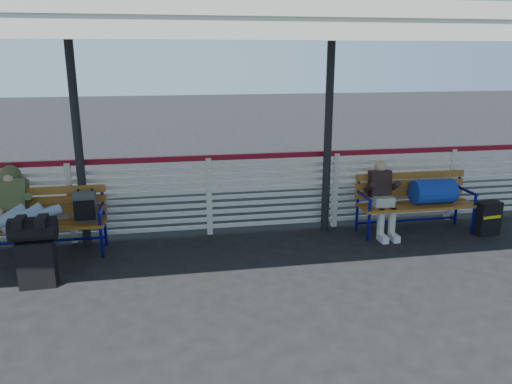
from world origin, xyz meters
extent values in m
plane|color=black|center=(0.00, 0.00, 0.00)|extent=(60.00, 60.00, 0.00)
cube|color=silver|center=(0.00, 1.90, 0.60)|extent=(12.00, 0.04, 1.04)
cube|color=maroon|center=(0.00, 1.90, 1.20)|extent=(12.00, 0.06, 0.08)
cube|color=silver|center=(0.00, 0.90, 3.08)|extent=(12.60, 3.60, 0.16)
cube|color=silver|center=(0.00, -0.85, 2.95)|extent=(12.60, 0.06, 0.30)
cylinder|color=black|center=(-1.80, 1.75, 1.50)|extent=(0.12, 0.12, 3.00)
cylinder|color=black|center=(1.80, 1.75, 1.50)|extent=(0.12, 0.12, 3.00)
cube|color=black|center=(-2.18, 0.47, 0.28)|extent=(0.42, 0.26, 0.57)
cylinder|color=black|center=(-2.18, 0.47, 0.71)|extent=(0.53, 0.31, 0.29)
cube|color=#9A5B1D|center=(-2.38, 1.42, 0.45)|extent=(1.80, 0.50, 0.04)
cube|color=#9A5B1D|center=(-2.38, 1.68, 0.72)|extent=(1.80, 0.10, 0.40)
cylinder|color=#0C0B7F|center=(-1.53, 1.22, 0.23)|extent=(0.04, 0.04, 0.45)
cylinder|color=#0C0B7F|center=(-1.53, 1.69, 0.45)|extent=(0.04, 0.04, 0.90)
cube|color=#474A4E|center=(-1.73, 1.44, 0.67)|extent=(0.29, 0.18, 0.41)
cube|color=#9A5B1D|center=(3.13, 1.36, 0.45)|extent=(1.80, 0.50, 0.04)
cube|color=#9A5B1D|center=(3.13, 1.62, 0.72)|extent=(1.80, 0.10, 0.40)
cylinder|color=#0C0B7F|center=(2.28, 1.16, 0.23)|extent=(0.04, 0.04, 0.45)
cylinder|color=#0C0B7F|center=(3.98, 1.16, 0.23)|extent=(0.04, 0.04, 0.45)
cylinder|color=#0C0B7F|center=(2.28, 1.63, 0.45)|extent=(0.04, 0.04, 0.90)
cylinder|color=#0C0B7F|center=(3.98, 1.63, 0.45)|extent=(0.04, 0.04, 0.90)
cylinder|color=navy|center=(3.38, 1.36, 0.66)|extent=(0.64, 0.38, 0.38)
cube|color=#90A3C2|center=(-2.73, 1.47, 0.54)|extent=(0.36, 0.26, 0.18)
cube|color=#4A532C|center=(-2.73, 1.67, 0.80)|extent=(0.42, 0.38, 0.53)
sphere|color=#4A532C|center=(-2.73, 1.77, 1.08)|extent=(0.28, 0.28, 0.28)
sphere|color=tan|center=(-2.73, 1.73, 1.07)|extent=(0.21, 0.21, 0.21)
cube|color=black|center=(-2.30, 0.41, 0.83)|extent=(0.11, 0.27, 0.10)
cube|color=black|center=(-2.06, 0.41, 0.83)|extent=(0.11, 0.27, 0.10)
cube|color=#B7B5A6|center=(2.58, 1.39, 0.53)|extent=(0.30, 0.24, 0.16)
cube|color=black|center=(2.58, 1.53, 0.78)|extent=(0.32, 0.23, 0.42)
sphere|color=tan|center=(2.58, 1.55, 1.05)|extent=(0.19, 0.19, 0.19)
cylinder|color=#B7B5A6|center=(2.49, 1.21, 0.24)|extent=(0.11, 0.11, 0.46)
cylinder|color=#B7B5A6|center=(2.67, 1.21, 0.24)|extent=(0.11, 0.11, 0.46)
cube|color=silver|center=(2.49, 1.11, 0.05)|extent=(0.10, 0.24, 0.10)
cube|color=silver|center=(2.67, 1.11, 0.05)|extent=(0.10, 0.24, 0.10)
cube|color=black|center=(4.18, 1.11, 0.26)|extent=(0.40, 0.26, 0.52)
cube|color=gold|center=(4.18, 0.99, 0.31)|extent=(0.31, 0.06, 0.04)
camera|label=1|loc=(-0.61, -5.39, 2.67)|focal=35.00mm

